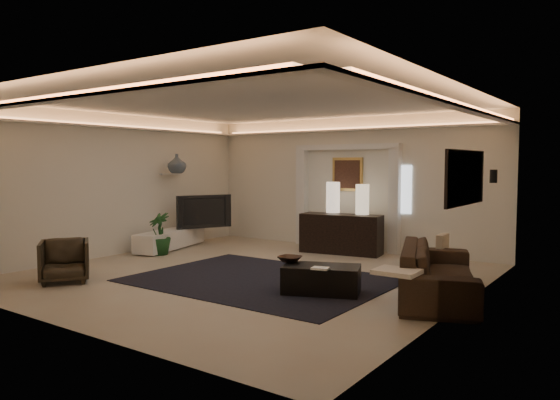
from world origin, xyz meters
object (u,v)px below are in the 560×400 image
Objects in this scene: sofa at (438,271)px; armchair at (64,261)px; coffee_table at (321,279)px; console at (341,234)px.

sofa is 3.36× the size of armchair.
sofa is at bearing 6.01° from coffee_table.
sofa is at bearing -48.62° from console.
console is 3.50m from coffee_table.
coffee_table is (-1.45, -0.78, -0.16)m from sofa.
sofa reaches higher than coffee_table.
console is 5.43m from armchair.
armchair is at bearing 96.07° from sofa.
armchair is (-2.30, -4.92, -0.06)m from console.
armchair is at bearing -177.22° from coffee_table.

